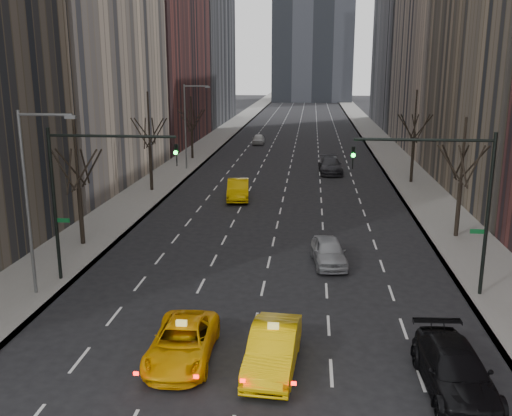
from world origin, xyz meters
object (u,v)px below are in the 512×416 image
(taxi_suv, at_px, (182,343))
(silver_sedan_ahead, at_px, (329,252))
(taxi_sedan, at_px, (273,349))
(parked_suv_black, at_px, (455,370))

(taxi_suv, distance_m, silver_sedan_ahead, 13.01)
(taxi_suv, relative_size, taxi_sedan, 1.04)
(taxi_sedan, bearing_deg, taxi_suv, 178.72)
(taxi_suv, distance_m, parked_suv_black, 10.08)
(taxi_suv, xyz_separation_m, taxi_sedan, (3.56, -0.33, 0.10))
(taxi_suv, xyz_separation_m, parked_suv_black, (10.00, -1.23, 0.08))
(taxi_suv, height_order, taxi_sedan, taxi_sedan)
(taxi_suv, xyz_separation_m, silver_sedan_ahead, (5.95, 11.57, 0.04))
(taxi_suv, distance_m, taxi_sedan, 3.57)
(silver_sedan_ahead, xyz_separation_m, parked_suv_black, (4.06, -12.80, 0.03))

